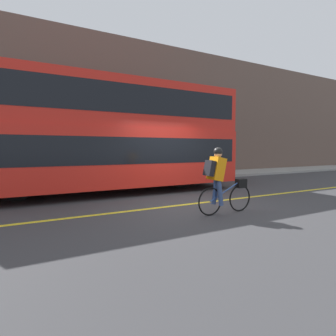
% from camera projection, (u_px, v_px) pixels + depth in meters
% --- Properties ---
extents(ground_plane, '(80.00, 80.00, 0.00)m').
position_uv_depth(ground_plane, '(188.00, 203.00, 7.48)').
color(ground_plane, '#38383A').
extents(road_center_line, '(50.00, 0.14, 0.01)m').
position_uv_depth(road_center_line, '(190.00, 204.00, 7.38)').
color(road_center_line, yellow).
rests_on(road_center_line, ground_plane).
extents(sidewalk_curb, '(60.00, 2.56, 0.13)m').
position_uv_depth(sidewalk_curb, '(122.00, 179.00, 12.81)').
color(sidewalk_curb, gray).
rests_on(sidewalk_curb, ground_plane).
extents(building_facade, '(60.00, 0.30, 7.45)m').
position_uv_depth(building_facade, '(113.00, 108.00, 13.81)').
color(building_facade, brown).
rests_on(building_facade, ground_plane).
extents(bus, '(9.23, 2.51, 3.85)m').
position_uv_depth(bus, '(110.00, 132.00, 9.09)').
color(bus, black).
rests_on(bus, ground_plane).
extents(cyclist_on_bike, '(1.58, 0.32, 1.60)m').
position_uv_depth(cyclist_on_bike, '(220.00, 178.00, 6.20)').
color(cyclist_on_bike, black).
rests_on(cyclist_on_bike, ground_plane).
extents(trash_bin, '(0.53, 0.53, 0.87)m').
position_uv_depth(trash_bin, '(137.00, 169.00, 13.01)').
color(trash_bin, '#262628').
rests_on(trash_bin, sidewalk_curb).
extents(street_sign_post, '(0.36, 0.09, 2.60)m').
position_uv_depth(street_sign_post, '(69.00, 148.00, 11.46)').
color(street_sign_post, '#59595B').
rests_on(street_sign_post, sidewalk_curb).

